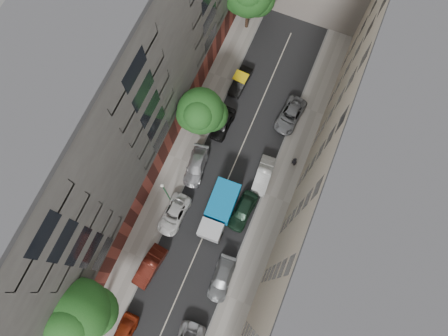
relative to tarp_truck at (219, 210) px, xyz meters
The scene contains 21 objects.
ground 4.09m from the tarp_truck, 99.12° to the left, with size 120.00×120.00×0.00m, color #4C4C49.
road_surface 4.08m from the tarp_truck, 99.12° to the left, with size 8.00×44.00×0.02m, color black.
sidewalk_left 7.30m from the tarp_truck, 148.51° to the left, with size 3.00×44.00×0.15m, color gray.
sidewalk_right 6.33m from the tarp_truck, 37.33° to the left, with size 3.00×44.00×0.15m, color gray.
building_left 14.84m from the tarp_truck, 162.14° to the left, with size 8.00×44.00×20.00m, color #464442.
building_right 13.92m from the tarp_truck, 19.77° to the left, with size 8.00×44.00×20.00m, color #B6A58E.
tarp_truck is the anchor object (origin of this frame).
car_left_0 14.88m from the tarp_truck, 104.80° to the right, with size 1.69×4.19×1.43m, color maroon.
car_left_1 8.78m from the tarp_truck, 118.73° to the right, with size 1.54×4.41×1.45m, color #49150E.
car_left_2 4.77m from the tarp_truck, 153.84° to the right, with size 2.12×4.59×1.28m, color silver.
car_left_3 5.56m from the tarp_truck, 139.90° to the left, with size 1.89×4.66×1.35m, color #B4B4B9.
car_left_4 9.81m from the tarp_truck, 110.77° to the left, with size 1.66×4.13×1.41m, color black.
car_left_5 15.21m from the tarp_truck, 103.95° to the left, with size 1.38×3.96×1.30m, color black.
car_right_1 6.69m from the tarp_truck, 65.17° to the right, with size 1.84×4.53×1.31m, color gray.
car_right_2 2.53m from the tarp_truck, 23.81° to the left, with size 1.77×4.41×1.50m, color black.
car_right_3 6.06m from the tarp_truck, 62.75° to the left, with size 1.51×4.34×1.43m, color silver.
car_right_4 13.31m from the tarp_truck, 76.94° to the left, with size 2.22×4.81×1.34m, color slate.
tree_near 15.77m from the tarp_truck, 116.89° to the right, with size 5.73×5.52×10.06m.
tree_mid 9.82m from the tarp_truck, 124.05° to the left, with size 4.98×4.66×7.64m.
lamp_post 5.83m from the tarp_truck, behind, with size 0.36×0.36×6.23m.
pedestrian 9.51m from the tarp_truck, 56.64° to the left, with size 0.64×0.42×1.75m, color black.
Camera 1 is at (4.09, -10.87, 40.93)m, focal length 32.00 mm.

